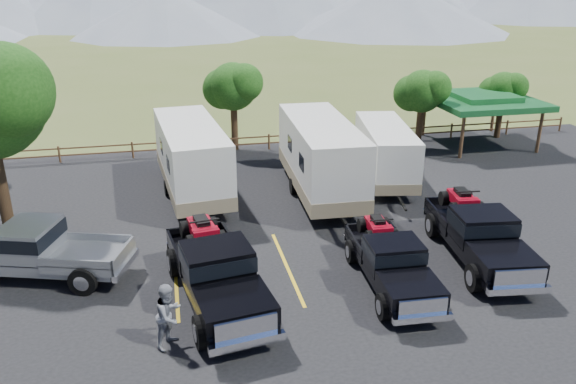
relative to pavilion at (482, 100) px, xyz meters
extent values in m
plane|color=#4A5926|center=(-13.00, -17.00, -2.79)|extent=(320.00, 320.00, 0.00)
cube|color=black|center=(-13.00, -14.00, -2.77)|extent=(44.00, 34.00, 0.04)
cube|color=gold|center=(-19.00, -13.00, -2.74)|extent=(0.12, 5.50, 0.01)
cube|color=gold|center=(-15.00, -13.00, -2.74)|extent=(0.12, 5.50, 0.01)
cube|color=gold|center=(-11.00, -13.00, -2.74)|extent=(0.12, 5.50, 0.01)
cube|color=gold|center=(-7.00, -13.00, -2.74)|extent=(0.12, 5.50, 0.01)
cylinder|color=black|center=(-25.50, -8.00, -0.55)|extent=(0.48, 0.48, 4.48)
sphere|color=#164210|center=(-24.54, -8.80, 3.29)|extent=(3.52, 3.52, 3.52)
cylinder|color=black|center=(-4.00, 0.00, -1.39)|extent=(0.39, 0.39, 2.80)
sphere|color=#164210|center=(-4.00, 0.00, 0.71)|extent=(2.52, 2.52, 2.52)
sphere|color=#164210|center=(-3.46, -0.45, 0.98)|extent=(1.98, 1.98, 1.98)
sphere|color=#164210|center=(-4.50, 0.40, 0.53)|extent=(2.16, 2.16, 2.16)
cylinder|color=black|center=(2.00, 1.00, -1.53)|extent=(0.38, 0.38, 2.52)
sphere|color=#164210|center=(2.00, 1.00, 0.36)|extent=(2.24, 2.24, 2.24)
sphere|color=#164210|center=(2.48, 0.60, 0.60)|extent=(1.76, 1.76, 1.76)
sphere|color=#164210|center=(1.55, 1.35, 0.20)|extent=(1.92, 1.92, 1.92)
cylinder|color=black|center=(-15.00, 2.00, -1.25)|extent=(0.41, 0.41, 3.08)
sphere|color=#164210|center=(-15.00, 2.00, 1.06)|extent=(2.80, 2.80, 2.80)
sphere|color=#164210|center=(-14.40, 1.50, 1.36)|extent=(2.20, 2.20, 2.20)
sphere|color=#164210|center=(-15.56, 2.44, 0.86)|extent=(2.40, 2.40, 2.40)
cylinder|color=brown|center=(-25.00, 1.50, -2.29)|extent=(0.12, 0.12, 1.00)
cylinder|color=brown|center=(-21.00, 1.50, -2.29)|extent=(0.12, 0.12, 1.00)
cylinder|color=brown|center=(-17.00, 1.50, -2.29)|extent=(0.12, 0.12, 1.00)
cylinder|color=brown|center=(-13.00, 1.50, -2.29)|extent=(0.12, 0.12, 1.00)
cylinder|color=brown|center=(-9.00, 1.50, -2.29)|extent=(0.12, 0.12, 1.00)
cylinder|color=brown|center=(-5.00, 1.50, -2.29)|extent=(0.12, 0.12, 1.00)
cylinder|color=brown|center=(-1.00, 1.50, -2.29)|extent=(0.12, 0.12, 1.00)
cylinder|color=brown|center=(3.00, 1.50, -2.29)|extent=(0.12, 0.12, 1.00)
cylinder|color=brown|center=(7.00, 1.50, -2.29)|extent=(0.12, 0.12, 1.00)
cube|color=brown|center=(-11.00, 1.50, -2.34)|extent=(36.00, 0.06, 0.08)
cube|color=brown|center=(-11.00, 1.50, -1.94)|extent=(36.00, 0.06, 0.08)
cylinder|color=brown|center=(-2.50, -2.50, -1.49)|extent=(0.20, 0.20, 2.60)
cylinder|color=brown|center=(-2.50, 2.50, -1.49)|extent=(0.20, 0.20, 2.60)
cylinder|color=brown|center=(2.50, -2.50, -1.49)|extent=(0.20, 0.20, 2.60)
cylinder|color=brown|center=(2.50, 2.50, -1.49)|extent=(0.20, 0.20, 2.60)
cube|color=#1B602E|center=(0.00, 0.00, -0.04)|extent=(6.20, 6.20, 0.35)
cube|color=#1B602E|center=(0.00, 0.00, 0.26)|extent=(3.50, 3.50, 0.35)
cone|color=slate|center=(-18.00, 70.00, 1.21)|extent=(32.00, 32.00, 8.00)
cone|color=slate|center=(22.00, 67.00, 1.71)|extent=(40.00, 40.00, 9.00)
cube|color=black|center=(-17.68, -14.74, -2.05)|extent=(2.95, 6.53, 0.40)
cube|color=black|center=(-17.36, -16.84, -1.64)|extent=(2.39, 2.28, 0.55)
cube|color=black|center=(-17.66, -14.87, -1.26)|extent=(2.31, 2.01, 1.10)
cube|color=black|center=(-17.66, -14.87, -1.09)|extent=(2.36, 2.09, 0.50)
cube|color=black|center=(-17.98, -12.78, -1.75)|extent=(2.49, 2.94, 0.61)
cube|color=white|center=(-17.19, -17.95, -1.70)|extent=(1.76, 0.35, 0.61)
cube|color=white|center=(-17.18, -18.02, -2.12)|extent=(2.17, 0.52, 0.24)
cube|color=white|center=(-18.18, -11.47, -2.12)|extent=(2.17, 0.50, 0.24)
cylinder|color=black|center=(-18.38, -17.06, -2.25)|extent=(0.48, 1.03, 0.99)
cylinder|color=black|center=(-16.32, -16.75, -2.25)|extent=(0.48, 1.03, 0.99)
cylinder|color=black|center=(-19.03, -12.73, -2.25)|extent=(0.48, 1.03, 0.99)
cylinder|color=black|center=(-16.98, -12.42, -2.25)|extent=(0.48, 1.03, 0.99)
cube|color=maroon|center=(-17.98, -12.78, -1.00)|extent=(0.98, 1.54, 0.39)
cube|color=black|center=(-17.98, -12.78, -0.73)|extent=(0.56, 0.89, 0.20)
cube|color=maroon|center=(-17.89, -13.38, -0.89)|extent=(0.93, 0.51, 0.24)
cylinder|color=black|center=(-17.90, -13.27, -0.51)|extent=(0.99, 0.21, 0.07)
cylinder|color=black|center=(-18.38, -13.45, -1.22)|extent=(0.38, 0.65, 0.62)
cylinder|color=black|center=(-17.39, -13.30, -1.22)|extent=(0.38, 0.65, 0.62)
cylinder|color=black|center=(-18.56, -12.25, -1.22)|extent=(0.38, 0.65, 0.62)
cylinder|color=black|center=(-17.58, -12.10, -1.22)|extent=(0.38, 0.65, 0.62)
cube|color=black|center=(-11.81, -15.03, -2.16)|extent=(1.99, 5.42, 0.34)
cube|color=black|center=(-11.90, -16.82, -1.81)|extent=(1.88, 1.78, 0.47)
cube|color=black|center=(-11.82, -15.14, -1.48)|extent=(1.83, 1.55, 0.94)
cube|color=black|center=(-11.82, -15.14, -1.34)|extent=(1.87, 1.61, 0.42)
cube|color=black|center=(-11.72, -13.34, -1.90)|extent=(1.91, 2.34, 0.52)
cube|color=white|center=(-11.95, -17.78, -1.86)|extent=(1.50, 0.15, 0.52)
cube|color=white|center=(-11.95, -17.83, -2.21)|extent=(1.84, 0.26, 0.21)
cube|color=white|center=(-11.67, -12.22, -2.21)|extent=(1.84, 0.24, 0.21)
cylinder|color=black|center=(-12.78, -16.83, -2.33)|extent=(0.32, 0.86, 0.84)
cylinder|color=black|center=(-11.02, -16.92, -2.33)|extent=(0.32, 0.86, 0.84)
cylinder|color=black|center=(-12.59, -13.13, -2.33)|extent=(0.32, 0.86, 0.84)
cylinder|color=black|center=(-10.84, -13.22, -2.33)|extent=(0.32, 0.86, 0.84)
cube|color=maroon|center=(-11.72, -13.34, -1.27)|extent=(0.72, 1.25, 0.33)
cube|color=black|center=(-11.72, -13.34, -1.03)|extent=(0.41, 0.72, 0.17)
cube|color=maroon|center=(-11.75, -13.86, -1.17)|extent=(0.77, 0.37, 0.21)
cylinder|color=black|center=(-11.74, -13.76, -0.85)|extent=(0.84, 0.10, 0.06)
cylinder|color=black|center=(-12.17, -13.83, -1.45)|extent=(0.27, 0.54, 0.52)
cylinder|color=black|center=(-11.33, -13.88, -1.45)|extent=(0.27, 0.54, 0.52)
cylinder|color=black|center=(-12.12, -12.80, -1.45)|extent=(0.27, 0.54, 0.52)
cylinder|color=black|center=(-11.28, -12.85, -1.45)|extent=(0.27, 0.54, 0.52)
cube|color=black|center=(-7.95, -13.95, -2.08)|extent=(2.68, 6.28, 0.38)
cube|color=black|center=(-8.19, -15.98, -1.68)|extent=(2.26, 2.15, 0.53)
cube|color=black|center=(-7.97, -14.07, -1.31)|extent=(2.19, 1.89, 1.07)
cube|color=black|center=(-7.97, -14.07, -1.15)|extent=(2.24, 1.96, 0.48)
cube|color=black|center=(-7.72, -12.04, -1.78)|extent=(2.34, 2.79, 0.59)
cube|color=white|center=(-8.32, -17.06, -1.73)|extent=(1.71, 0.29, 0.59)
cube|color=white|center=(-8.33, -17.13, -2.14)|extent=(2.10, 0.44, 0.23)
cube|color=white|center=(-7.57, -10.77, -2.14)|extent=(2.10, 0.42, 0.23)
cylinder|color=black|center=(-9.20, -15.92, -2.27)|extent=(0.43, 0.99, 0.96)
cylinder|color=black|center=(-7.21, -16.16, -2.27)|extent=(0.43, 0.99, 0.96)
cylinder|color=black|center=(-8.69, -11.73, -2.27)|extent=(0.43, 0.99, 0.96)
cylinder|color=black|center=(-6.70, -11.97, -2.27)|extent=(0.43, 0.99, 0.96)
cube|color=maroon|center=(-7.72, -12.04, -1.06)|extent=(0.91, 1.47, 0.37)
cube|color=black|center=(-7.72, -12.04, -0.79)|extent=(0.52, 0.85, 0.19)
cube|color=maroon|center=(-7.79, -12.62, -0.95)|extent=(0.89, 0.47, 0.23)
cylinder|color=black|center=(-7.78, -12.52, -0.58)|extent=(0.96, 0.18, 0.06)
cylinder|color=black|center=(-8.27, -12.56, -1.27)|extent=(0.35, 0.63, 0.60)
cylinder|color=black|center=(-7.31, -12.68, -1.27)|extent=(0.35, 0.63, 0.60)
cylinder|color=black|center=(-8.13, -11.40, -1.27)|extent=(0.35, 0.63, 0.60)
cylinder|color=black|center=(-7.17, -11.51, -1.27)|extent=(0.35, 0.63, 0.60)
cube|color=white|center=(-17.91, -5.04, -0.72)|extent=(3.32, 8.20, 2.88)
cube|color=gray|center=(-17.91, -5.04, -1.84)|extent=(3.35, 8.24, 0.64)
cube|color=black|center=(-19.00, -7.15, -0.44)|extent=(0.11, 0.96, 0.64)
cube|color=black|center=(-16.43, -6.90, -0.44)|extent=(0.11, 0.96, 0.64)
cylinder|color=black|center=(-19.13, -4.84, -2.37)|extent=(0.34, 0.77, 0.75)
cylinder|color=black|center=(-16.74, -4.60, -2.37)|extent=(0.34, 0.77, 0.75)
cube|color=black|center=(-17.43, -9.97, -2.22)|extent=(0.31, 1.92, 0.11)
cube|color=white|center=(-11.94, -6.33, -0.65)|extent=(3.00, 8.39, 2.98)
cube|color=gray|center=(-11.94, -6.33, -1.81)|extent=(3.02, 8.43, 0.66)
cube|color=black|center=(-13.37, -8.35, -0.35)|extent=(0.06, 0.99, 0.66)
cube|color=black|center=(-10.69, -8.46, -0.35)|extent=(0.06, 0.99, 0.66)
cylinder|color=black|center=(-13.17, -5.95, -2.36)|extent=(0.31, 0.78, 0.77)
cylinder|color=black|center=(-10.68, -6.06, -2.36)|extent=(0.31, 0.78, 0.77)
cube|color=black|center=(-12.16, -11.46, -2.20)|extent=(0.22, 1.99, 0.11)
cube|color=white|center=(-8.22, -5.16, -1.07)|extent=(3.26, 6.90, 2.39)
cube|color=gray|center=(-8.22, -5.16, -2.00)|extent=(3.29, 6.94, 0.53)
cube|color=black|center=(-9.57, -6.60, -0.83)|extent=(0.16, 0.79, 0.53)
cube|color=black|center=(-7.46, -6.98, -0.83)|extent=(0.16, 0.79, 0.53)
cylinder|color=black|center=(-9.15, -4.72, -2.44)|extent=(0.33, 0.65, 0.62)
cylinder|color=black|center=(-7.19, -5.07, -2.44)|extent=(0.33, 0.65, 0.62)
cube|color=black|center=(-8.95, -9.21, -2.31)|extent=(0.39, 1.59, 0.09)
cube|color=gray|center=(-23.71, -11.77, -2.07)|extent=(6.44, 3.76, 0.39)
cube|color=gray|center=(-23.84, -11.73, -1.30)|extent=(2.22, 2.44, 1.07)
cube|color=black|center=(-23.84, -11.73, -1.14)|extent=(2.29, 2.50, 0.48)
cube|color=gray|center=(-21.87, -12.36, -1.77)|extent=(3.09, 2.76, 0.59)
cube|color=white|center=(-20.64, -12.76, -2.13)|extent=(0.81, 2.06, 0.24)
cylinder|color=black|center=(-21.38, -11.46, -2.26)|extent=(1.02, 0.60, 0.97)
cylinder|color=black|center=(-22.00, -13.38, -2.26)|extent=(1.02, 0.60, 0.97)
imported|color=white|center=(-17.38, -15.38, -1.97)|extent=(0.68, 0.60, 1.56)
imported|color=gray|center=(-19.23, -16.75, -1.77)|extent=(1.17, 1.20, 1.95)
camera|label=1|loc=(-18.79, -30.67, 7.29)|focal=35.00mm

